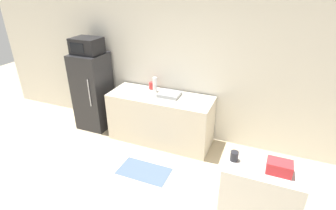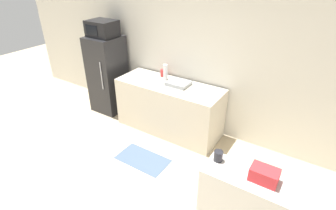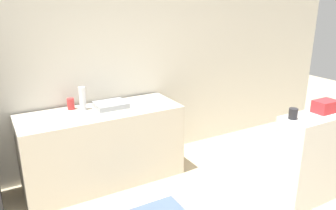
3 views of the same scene
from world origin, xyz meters
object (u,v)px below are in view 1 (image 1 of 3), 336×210
at_px(refrigerator, 93,91).
at_px(jar, 234,156).
at_px(bottle_tall, 155,85).
at_px(bottle_short, 151,86).
at_px(basket, 279,167).
at_px(microwave, 87,46).

height_order(refrigerator, jar, refrigerator).
distance_m(bottle_tall, bottle_short, 0.16).
xyz_separation_m(basket, jar, (-0.45, 0.03, -0.01)).
height_order(refrigerator, bottle_tall, refrigerator).
bearing_deg(jar, basket, -3.61).
distance_m(basket, jar, 0.45).
relative_size(refrigerator, bottle_tall, 5.49).
xyz_separation_m(bottle_tall, jar, (1.65, -1.57, 0.01)).
height_order(microwave, bottle_tall, microwave).
distance_m(refrigerator, bottle_tall, 1.31).
distance_m(refrigerator, jar, 3.27).
bearing_deg(bottle_short, microwave, -169.06).
height_order(bottle_short, jar, jar).
bearing_deg(bottle_tall, refrigerator, -174.02).
xyz_separation_m(microwave, bottle_short, (1.15, 0.22, -0.68)).
relative_size(bottle_short, jar, 1.22).
xyz_separation_m(refrigerator, bottle_short, (1.15, 0.22, 0.21)).
xyz_separation_m(bottle_tall, bottle_short, (-0.12, 0.09, -0.07)).
relative_size(basket, jar, 2.27).
bearing_deg(jar, bottle_short, 136.95).
xyz_separation_m(bottle_short, jar, (1.77, -1.65, 0.08)).
bearing_deg(microwave, jar, -26.09).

